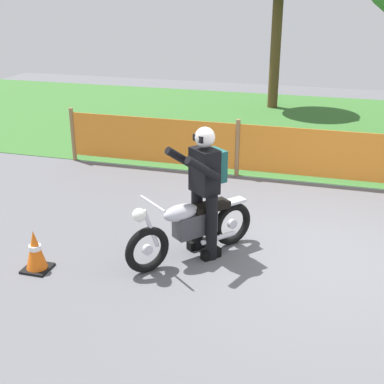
# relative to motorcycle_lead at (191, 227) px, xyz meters

# --- Properties ---
(ground) EXTENTS (24.00, 24.00, 0.02)m
(ground) POSITION_rel_motorcycle_lead_xyz_m (1.59, 0.48, -0.44)
(ground) COLOR #5B5B60
(grass_verge) EXTENTS (24.00, 7.67, 0.01)m
(grass_verge) POSITION_rel_motorcycle_lead_xyz_m (1.59, 7.00, -0.43)
(grass_verge) COLOR #386B2D
(grass_verge) RESTS_ON ground
(barrier_fence) EXTENTS (9.90, 0.08, 1.05)m
(barrier_fence) POSITION_rel_motorcycle_lead_xyz_m (1.59, 3.16, 0.11)
(barrier_fence) COLOR olive
(barrier_fence) RESTS_ON ground
(motorcycle_lead) EXTENTS (1.29, 1.51, 0.89)m
(motorcycle_lead) POSITION_rel_motorcycle_lead_xyz_m (0.00, 0.00, 0.00)
(motorcycle_lead) COLOR black
(motorcycle_lead) RESTS_ON ground
(rider_lead) EXTENTS (0.75, 0.78, 1.69)m
(rider_lead) POSITION_rel_motorcycle_lead_xyz_m (0.13, 0.16, 0.52)
(rider_lead) COLOR black
(rider_lead) RESTS_ON ground
(traffic_cone) EXTENTS (0.32, 0.32, 0.53)m
(traffic_cone) POSITION_rel_motorcycle_lead_xyz_m (-1.74, -0.82, -0.17)
(traffic_cone) COLOR black
(traffic_cone) RESTS_ON ground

